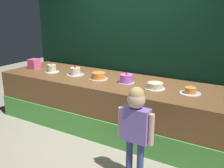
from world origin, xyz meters
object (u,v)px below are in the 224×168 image
object	(u,v)px
pink_box	(34,64)
cake_far_left	(52,69)
cake_center_left	(98,76)
cake_center_right	(126,79)
cake_right	(155,86)
cake_left	(75,72)
cake_far_right	(190,91)
child_figure	(136,122)

from	to	relation	value
pink_box	cake_far_left	bearing A→B (deg)	-5.59
cake_center_left	cake_center_right	xyz separation A→B (m)	(0.52, 0.04, 0.01)
cake_right	cake_center_right	bearing A→B (deg)	174.35
pink_box	cake_center_right	xyz separation A→B (m)	(2.06, 0.02, -0.03)
cake_center_left	cake_right	size ratio (longest dim) A/B	1.08
cake_left	cake_far_right	size ratio (longest dim) A/B	1.08
pink_box	cake_far_right	distance (m)	3.09
cake_far_left	cake_center_left	distance (m)	1.03
child_figure	cake_center_left	distance (m)	1.60
cake_center_right	cake_right	bearing A→B (deg)	-5.65
cake_left	cake_center_right	size ratio (longest dim) A/B	1.22
cake_center_left	cake_far_right	size ratio (longest dim) A/B	1.09
child_figure	cake_far_left	world-z (taller)	child_figure
child_figure	pink_box	world-z (taller)	child_figure
cake_center_left	cake_left	bearing A→B (deg)	177.61
child_figure	cake_center_right	bearing A→B (deg)	123.08
cake_left	pink_box	bearing A→B (deg)	-179.45
cake_right	cake_far_right	world-z (taller)	cake_far_right
cake_center_right	cake_right	world-z (taller)	cake_center_right
cake_left	cake_far_right	world-z (taller)	cake_left
cake_far_right	cake_right	bearing A→B (deg)	-176.06
child_figure	cake_center_left	xyz separation A→B (m)	(-1.21, 1.04, 0.15)
cake_right	cake_far_right	size ratio (longest dim) A/B	1.01
child_figure	cake_center_left	size ratio (longest dim) A/B	3.61
child_figure	cake_center_right	xyz separation A→B (m)	(-0.70, 1.07, 0.16)
cake_far_left	cake_center_left	xyz separation A→B (m)	(1.03, 0.04, -0.01)
cake_center_left	cake_center_right	distance (m)	0.52
cake_left	cake_right	distance (m)	1.55
cake_far_left	cake_left	distance (m)	0.52
child_figure	cake_center_left	world-z (taller)	child_figure
cake_far_right	cake_far_left	bearing A→B (deg)	-178.68
cake_left	cake_center_left	size ratio (longest dim) A/B	0.99
cake_far_right	pink_box	bearing A→B (deg)	-179.83
cake_left	cake_right	xyz separation A→B (m)	(1.55, -0.04, -0.02)
child_figure	cake_center_right	distance (m)	1.29
cake_right	cake_far_left	bearing A→B (deg)	-179.33
cake_left	cake_right	size ratio (longest dim) A/B	1.07
cake_far_right	cake_center_right	bearing A→B (deg)	179.14
cake_center_right	cake_far_left	bearing A→B (deg)	-177.22
cake_left	cake_center_right	distance (m)	1.03
cake_far_left	cake_center_left	size ratio (longest dim) A/B	0.83
cake_center_left	cake_right	world-z (taller)	cake_center_left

